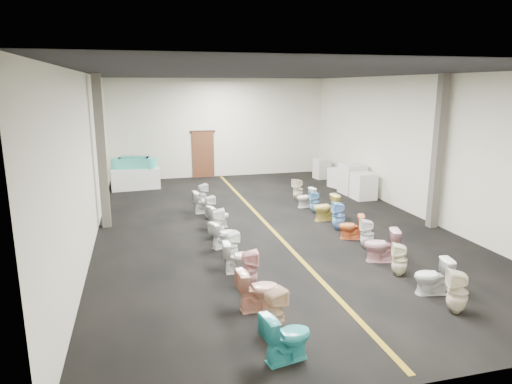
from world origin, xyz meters
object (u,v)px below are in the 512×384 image
toilet_left_8 (218,217)px  toilet_left_5 (231,246)px  toilet_left_7 (217,223)px  toilet_left_4 (239,257)px  appliance_crate_d (322,169)px  toilet_right_0 (458,292)px  toilet_left_9 (209,207)px  toilet_right_6 (339,216)px  toilet_right_2 (400,260)px  toilet_right_7 (326,208)px  toilet_left_10 (204,202)px  toilet_right_10 (298,190)px  toilet_left_11 (202,195)px  toilet_left_1 (274,312)px  appliance_crate_c (339,178)px  toilet_left_2 (258,289)px  toilet_right_3 (381,245)px  toilet_left_0 (287,336)px  toilet_left_3 (249,270)px  toilet_right_4 (367,234)px  toilet_right_8 (315,202)px  appliance_crate_b (352,179)px  toilet_right_5 (351,227)px  toilet_left_6 (223,234)px  toilet_right_1 (432,276)px  appliance_crate_a (364,186)px

toilet_left_8 → toilet_left_5: bearing=156.3°
toilet_left_7 → toilet_left_4: bearing=-177.4°
appliance_crate_d → toilet_right_0: size_ratio=1.06×
toilet_left_9 → toilet_left_5: bearing=167.8°
toilet_left_4 → toilet_right_6: toilet_right_6 is taller
toilet_left_7 → toilet_right_2: size_ratio=1.10×
toilet_left_9 → toilet_right_7: size_ratio=0.91×
toilet_left_10 → toilet_right_10: bearing=-80.7°
toilet_left_5 → toilet_right_7: bearing=-70.7°
toilet_right_0 → toilet_left_11: bearing=-137.5°
toilet_right_0 → toilet_right_7: (0.03, 6.25, -0.01)m
toilet_left_1 → toilet_left_8: bearing=-21.3°
appliance_crate_c → toilet_left_4: 9.83m
appliance_crate_d → toilet_left_9: size_ratio=1.19×
toilet_left_2 → toilet_right_10: (3.62, 7.85, -0.00)m
toilet_left_4 → toilet_right_3: (3.47, -0.22, 0.04)m
toilet_left_0 → toilet_left_7: 6.10m
appliance_crate_c → toilet_left_3: (-6.02, -8.65, 0.02)m
toilet_right_4 → toilet_right_8: 3.55m
toilet_left_11 → toilet_left_0: bearing=162.8°
appliance_crate_b → appliance_crate_d: (0.00, 3.10, -0.13)m
toilet_left_3 → toilet_right_6: (3.52, 3.25, 0.00)m
toilet_left_10 → toilet_left_11: 1.01m
appliance_crate_d → toilet_right_0: bearing=-101.3°
toilet_left_4 → toilet_right_3: 3.48m
toilet_left_2 → toilet_left_5: (0.02, 2.60, -0.05)m
toilet_left_7 → toilet_right_5: 3.72m
toilet_left_2 → toilet_left_6: size_ratio=1.14×
toilet_left_0 → toilet_left_3: (0.04, 2.65, 0.01)m
toilet_right_1 → appliance_crate_b: bearing=174.1°
appliance_crate_d → toilet_left_2: size_ratio=1.09×
appliance_crate_c → toilet_left_2: size_ratio=0.98×
toilet_right_2 → toilet_right_8: toilet_right_2 is taller
toilet_left_9 → toilet_right_8: 3.53m
toilet_left_9 → toilet_right_8: size_ratio=1.01×
toilet_left_1 → toilet_left_4: (-0.00, 2.77, -0.05)m
appliance_crate_d → toilet_left_2: 12.98m
appliance_crate_b → toilet_right_5: size_ratio=1.66×
toilet_right_6 → toilet_right_8: (0.00, 1.89, -0.05)m
toilet_left_0 → toilet_left_8: bearing=-12.5°
toilet_left_10 → toilet_right_6: toilet_right_6 is taller
toilet_left_11 → toilet_right_0: (3.49, -9.09, 0.03)m
toilet_left_6 → toilet_right_2: bearing=-149.8°
toilet_left_3 → toilet_left_7: size_ratio=1.02×
toilet_left_1 → toilet_right_2: toilet_left_1 is taller
toilet_right_0 → toilet_right_2: (-0.09, 1.81, -0.05)m
appliance_crate_c → toilet_right_1: size_ratio=1.05×
appliance_crate_a → toilet_right_7: 3.35m
toilet_left_9 → toilet_right_3: bearing=-155.1°
toilet_right_2 → toilet_right_8: bearing=-158.9°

